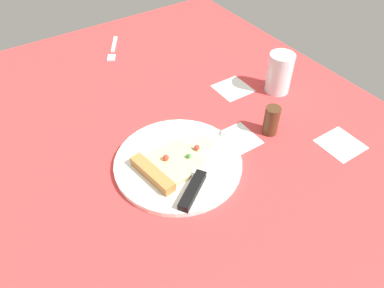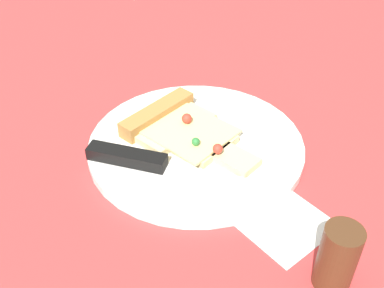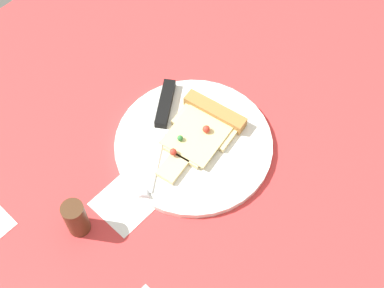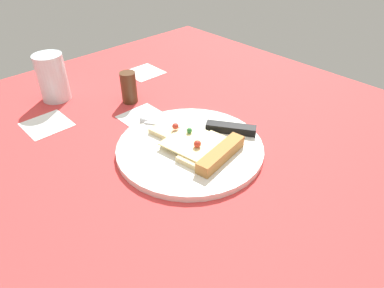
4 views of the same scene
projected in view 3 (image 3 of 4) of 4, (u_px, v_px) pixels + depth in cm
name	position (u px, v px, depth cm)	size (l,w,h in cm)	color
ground_plane	(255.00, 164.00, 96.25)	(126.13, 126.13, 3.00)	#D13838
plate	(194.00, 144.00, 95.95)	(28.00, 28.00, 1.25)	white
pizza_slice	(202.00, 130.00, 95.86)	(12.53, 18.43, 2.64)	beige
knife	(161.00, 125.00, 96.66)	(15.19, 21.06, 2.45)	silver
pepper_shaker	(76.00, 218.00, 85.23)	(3.63, 3.63, 7.36)	#4C2D19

